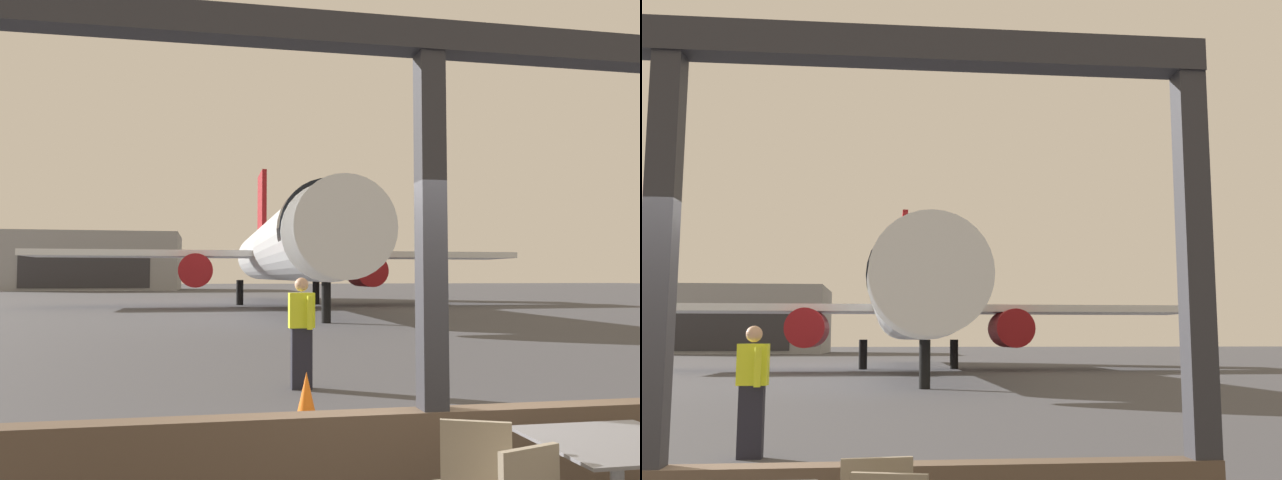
{
  "view_description": "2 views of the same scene",
  "coord_description": "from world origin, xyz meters",
  "views": [
    {
      "loc": [
        -1.73,
        -4.61,
        1.75
      ],
      "look_at": [
        1.67,
        13.82,
        2.86
      ],
      "focal_mm": 34.95,
      "sensor_mm": 36.0,
      "label": 1
    },
    {
      "loc": [
        1.52,
        -5.11,
        1.56
      ],
      "look_at": [
        3.59,
        14.89,
        4.27
      ],
      "focal_mm": 41.44,
      "sensor_mm": 36.0,
      "label": 2
    }
  ],
  "objects": [
    {
      "name": "window_frame",
      "position": [
        0.0,
        0.0,
        1.29
      ],
      "size": [
        7.69,
        0.24,
        3.77
      ],
      "color": "brown",
      "rests_on": "ground"
    },
    {
      "name": "ground_crew_worker",
      "position": [
        -0.23,
        5.12,
        0.9
      ],
      "size": [
        0.4,
        0.53,
        1.74
      ],
      "color": "black",
      "rests_on": "ground"
    },
    {
      "name": "airplane",
      "position": [
        2.79,
        31.62,
        3.38
      ],
      "size": [
        29.21,
        33.35,
        10.25
      ],
      "color": "silver",
      "rests_on": "ground"
    },
    {
      "name": "traffic_cone",
      "position": [
        -0.61,
        2.29,
        0.33
      ],
      "size": [
        0.36,
        0.36,
        0.7
      ],
      "color": "orange",
      "rests_on": "ground"
    },
    {
      "name": "distant_hangar",
      "position": [
        -16.03,
        81.47,
        3.69
      ],
      "size": [
        21.73,
        14.41,
        7.39
      ],
      "color": "gray",
      "rests_on": "ground"
    },
    {
      "name": "ground_plane",
      "position": [
        0.0,
        40.0,
        0.0
      ],
      "size": [
        220.0,
        220.0,
        0.0
      ],
      "primitive_type": "plane",
      "color": "#424247"
    }
  ]
}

